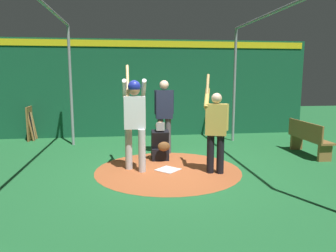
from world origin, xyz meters
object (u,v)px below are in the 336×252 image
(home_plate, at_px, (168,170))
(batter, at_px, (135,116))
(bench, at_px, (308,138))
(catcher, at_px, (160,145))
(umpire, at_px, (164,112))
(visitor, at_px, (216,127))
(bat_rack, at_px, (32,124))

(home_plate, bearing_deg, batter, -97.26)
(home_plate, height_order, bench, bench)
(bench, bearing_deg, batter, -80.13)
(catcher, relative_size, umpire, 0.49)
(visitor, height_order, bench, visitor)
(umpire, height_order, bench, umpire)
(home_plate, xyz_separation_m, bench, (-0.84, 3.67, 0.42))
(umpire, distance_m, visitor, 1.99)
(batter, height_order, bench, batter)
(batter, height_order, catcher, batter)
(visitor, distance_m, bench, 3.01)
(home_plate, relative_size, batter, 0.19)
(batter, relative_size, visitor, 1.10)
(home_plate, xyz_separation_m, visitor, (0.31, 0.93, 0.94))
(umpire, bearing_deg, bat_rack, -121.25)
(batter, bearing_deg, bench, 99.87)
(visitor, bearing_deg, umpire, -136.40)
(home_plate, xyz_separation_m, umpire, (-1.49, 0.10, 1.05))
(batter, bearing_deg, catcher, 141.60)
(home_plate, bearing_deg, catcher, -175.10)
(catcher, bearing_deg, home_plate, 4.90)
(batter, height_order, visitor, batter)
(umpire, xyz_separation_m, bench, (0.64, 3.57, -0.63))
(catcher, relative_size, bench, 0.62)
(home_plate, relative_size, bench, 0.28)
(catcher, bearing_deg, umpire, 164.76)
(catcher, distance_m, umpire, 0.96)
(catcher, distance_m, bench, 3.74)
(umpire, relative_size, visitor, 0.93)
(catcher, distance_m, bat_rack, 4.78)
(visitor, xyz_separation_m, bat_rack, (-4.17, -4.74, -0.46))
(batter, distance_m, catcher, 1.27)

